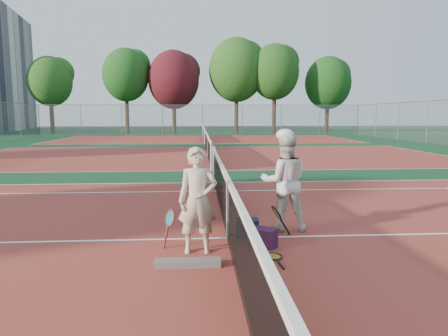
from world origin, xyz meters
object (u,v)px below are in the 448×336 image
object	(u,v)px
water_bottle	(253,238)
player_a	(198,200)
racket_black_held	(276,221)
sports_bag_purple	(264,238)
player_b	(284,182)
sports_bag_navy	(247,228)
net_main	(228,208)
racket_red	(170,228)
racket_spare	(274,256)

from	to	relation	value
water_bottle	player_a	bearing A→B (deg)	-168.58
racket_black_held	sports_bag_purple	size ratio (longest dim) A/B	1.44
player_a	water_bottle	xyz separation A→B (m)	(0.85, 0.17, -0.64)
player_b	sports_bag_purple	bearing A→B (deg)	62.92
player_b	sports_bag_navy	bearing A→B (deg)	29.55
net_main	racket_black_held	xyz separation A→B (m)	(0.82, 0.06, -0.25)
player_b	racket_red	size ratio (longest dim) A/B	2.95
sports_bag_purple	net_main	bearing A→B (deg)	138.41
net_main	sports_bag_navy	bearing A→B (deg)	13.07
player_b	racket_black_held	size ratio (longest dim) A/B	3.30
racket_spare	sports_bag_purple	distance (m)	0.49
water_bottle	player_b	bearing A→B (deg)	53.77
sports_bag_purple	player_a	bearing A→B (deg)	-170.89
sports_bag_navy	sports_bag_purple	size ratio (longest dim) A/B	1.05
player_a	sports_bag_purple	distance (m)	1.22
racket_spare	water_bottle	xyz separation A→B (m)	(-0.23, 0.48, 0.13)
sports_bag_navy	racket_red	bearing A→B (deg)	-160.86
player_a	racket_red	bearing A→B (deg)	146.60
player_b	racket_red	distance (m)	2.20
racket_spare	water_bottle	size ratio (longest dim) A/B	2.00
sports_bag_purple	water_bottle	world-z (taller)	water_bottle
net_main	racket_spare	bearing A→B (deg)	-57.79
sports_bag_purple	sports_bag_navy	bearing A→B (deg)	109.95
racket_black_held	water_bottle	size ratio (longest dim) A/B	1.75
net_main	water_bottle	xyz separation A→B (m)	(0.36, -0.46, -0.36)
net_main	water_bottle	distance (m)	0.69
sports_bag_navy	sports_bag_purple	world-z (taller)	sports_bag_navy
net_main	player_b	bearing A→B (deg)	23.70
net_main	player_b	size ratio (longest dim) A/B	6.34
racket_spare	sports_bag_purple	xyz separation A→B (m)	(-0.06, 0.47, 0.13)
racket_black_held	sports_bag_purple	xyz separation A→B (m)	(-0.29, -0.53, -0.11)
player_b	sports_bag_purple	distance (m)	1.27
player_a	water_bottle	distance (m)	1.08
player_a	player_b	distance (m)	1.88
net_main	player_a	bearing A→B (deg)	-127.81
racket_black_held	net_main	bearing A→B (deg)	-6.08
player_b	racket_spare	xyz separation A→B (m)	(-0.44, -1.40, -0.85)
racket_spare	sports_bag_purple	world-z (taller)	sports_bag_purple
sports_bag_purple	racket_spare	bearing A→B (deg)	-82.48
racket_red	racket_black_held	world-z (taller)	racket_red
racket_black_held	sports_bag_navy	size ratio (longest dim) A/B	1.38
player_a	racket_spare	distance (m)	1.37
player_b	racket_spare	size ratio (longest dim) A/B	2.88
net_main	racket_red	bearing A→B (deg)	-158.78
player_a	player_b	size ratio (longest dim) A/B	0.91
racket_spare	water_bottle	bearing A→B (deg)	20.43
player_b	water_bottle	distance (m)	1.34
player_a	player_b	xyz separation A→B (m)	(1.53, 1.09, 0.08)
player_b	water_bottle	size ratio (longest dim) A/B	5.77
racket_black_held	sports_bag_navy	bearing A→B (deg)	-12.42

